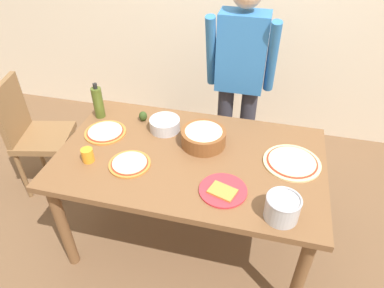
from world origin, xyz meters
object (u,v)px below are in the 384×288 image
Objects in this scene: person_cook at (240,76)px; dining_table at (190,167)px; steel_pot at (282,208)px; pizza_second_cooked at (105,132)px; cup_orange at (88,155)px; chair_wooden_left at (33,131)px; popcorn_bowl at (203,136)px; olive_oil_bottle at (98,102)px; pizza_raw_on_board at (292,162)px; plate_with_slice at (223,190)px; avocado at (143,116)px; pizza_cooked_on_tray at (130,164)px; mixing_bowl_steel at (165,125)px.

dining_table is at bearing -103.65° from person_cook.
dining_table is at bearing 147.35° from steel_pot.
pizza_second_cooked is (-0.60, 0.09, 0.10)m from dining_table.
person_cook reaches higher than cup_orange.
chair_wooden_left reaches higher than popcorn_bowl.
olive_oil_bottle is at bearing 1.55° from chair_wooden_left.
pizza_raw_on_board is 1.29× the size of plate_with_slice.
pizza_raw_on_board is 1.93× the size of steel_pot.
pizza_second_cooked is 0.91m from plate_with_slice.
chair_wooden_left reaches higher than avocado.
dining_table is 0.52m from avocado.
plate_with_slice reaches higher than pizza_cooked_on_tray.
olive_oil_bottle is at bearing 107.57° from cup_orange.
mixing_bowl_steel is (0.37, 0.13, 0.03)m from pizza_second_cooked.
dining_table is at bearing -20.55° from olive_oil_bottle.
avocado is at bearing 167.80° from pizza_raw_on_board.
dining_table is 18.82× the size of cup_orange.
steel_pot reaches higher than cup_orange.
steel_pot reaches higher than plate_with_slice.
pizza_raw_on_board and pizza_cooked_on_tray have the same top height.
pizza_raw_on_board is at bearing -8.42° from olive_oil_bottle.
person_cook is 0.82m from pizza_raw_on_board.
chair_wooden_left is at bearing -178.45° from olive_oil_bottle.
chair_wooden_left is 0.78m from pizza_second_cooked.
avocado is (0.91, 0.04, 0.25)m from chair_wooden_left.
person_cook is at bearing 61.39° from pizza_cooked_on_tray.
chair_wooden_left reaches higher than cup_orange.
person_cook is 1.22m from cup_orange.
steel_pot is at bearing -21.08° from pizza_second_cooked.
olive_oil_bottle is at bearing 123.87° from pizza_second_cooked.
pizza_raw_on_board is at bearing 83.84° from steel_pot.
avocado is at bearing 144.37° from dining_table.
olive_oil_bottle is (-0.12, 0.18, 0.10)m from pizza_second_cooked.
mixing_bowl_steel is at bearing -1.52° from chair_wooden_left.
avocado is (-0.65, 0.54, 0.03)m from plate_with_slice.
mixing_bowl_steel is 0.50m from olive_oil_bottle.
popcorn_bowl is 0.49m from avocado.
chair_wooden_left is 1.94m from pizza_raw_on_board.
chair_wooden_left is 3.39× the size of popcorn_bowl.
chair_wooden_left reaches higher than plate_with_slice.
cup_orange is at bearing -108.74° from avocado.
chair_wooden_left is 5.48× the size of steel_pot.
mixing_bowl_steel reaches higher than pizza_second_cooked.
avocado is (-1.01, 0.22, 0.03)m from pizza_raw_on_board.
pizza_second_cooked is at bearing -139.43° from person_cook.
cup_orange is at bearing -161.32° from dining_table.
cup_orange reaches higher than plate_with_slice.
popcorn_bowl is at bearing -101.80° from person_cook.
pizza_raw_on_board is 1.20× the size of popcorn_bowl.
steel_pot is (-0.05, -0.43, 0.06)m from pizza_raw_on_board.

